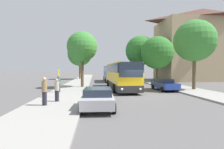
{
  "coord_description": "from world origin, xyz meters",
  "views": [
    {
      "loc": [
        -4.22,
        -16.23,
        2.58
      ],
      "look_at": [
        -1.23,
        13.07,
        1.67
      ],
      "focal_mm": 28.0,
      "sensor_mm": 36.0,
      "label": 1
    }
  ],
  "objects_px": {
    "parked_car_right_near": "(164,84)",
    "tree_right_mid": "(140,51)",
    "bus_front": "(121,75)",
    "bus_middle": "(111,73)",
    "tree_left_near": "(80,54)",
    "bus_stop_sign": "(59,79)",
    "pedestrian_waiting_far": "(57,90)",
    "tree_right_far": "(195,41)",
    "tree_left_far": "(82,47)",
    "pedestrian_waiting_near": "(59,83)",
    "pedestrian_walking_back": "(44,91)",
    "parked_car_left_curb": "(98,98)",
    "tree_right_near": "(157,53)"
  },
  "relations": [
    {
      "from": "parked_car_right_near",
      "to": "tree_left_near",
      "type": "xyz_separation_m",
      "value": [
        -12.03,
        24.53,
        5.66
      ]
    },
    {
      "from": "parked_car_left_curb",
      "to": "pedestrian_waiting_near",
      "type": "relative_size",
      "value": 2.39
    },
    {
      "from": "pedestrian_waiting_far",
      "to": "tree_right_mid",
      "type": "xyz_separation_m",
      "value": [
        12.96,
        24.41,
        5.63
      ]
    },
    {
      "from": "tree_right_near",
      "to": "tree_left_far",
      "type": "bearing_deg",
      "value": -147.7
    },
    {
      "from": "parked_car_left_curb",
      "to": "tree_left_near",
      "type": "height_order",
      "value": "tree_left_near"
    },
    {
      "from": "bus_middle",
      "to": "parked_car_right_near",
      "type": "xyz_separation_m",
      "value": [
        4.9,
        -15.94,
        -0.97
      ]
    },
    {
      "from": "bus_front",
      "to": "parked_car_right_near",
      "type": "relative_size",
      "value": 2.6
    },
    {
      "from": "tree_right_far",
      "to": "pedestrian_walking_back",
      "type": "bearing_deg",
      "value": -152.84
    },
    {
      "from": "bus_front",
      "to": "parked_car_left_curb",
      "type": "height_order",
      "value": "bus_front"
    },
    {
      "from": "tree_right_near",
      "to": "tree_right_mid",
      "type": "bearing_deg",
      "value": 113.31
    },
    {
      "from": "bus_front",
      "to": "pedestrian_waiting_far",
      "type": "bearing_deg",
      "value": -126.31
    },
    {
      "from": "tree_right_far",
      "to": "tree_left_near",
      "type": "bearing_deg",
      "value": 122.16
    },
    {
      "from": "pedestrian_walking_back",
      "to": "tree_right_far",
      "type": "relative_size",
      "value": 0.23
    },
    {
      "from": "bus_stop_sign",
      "to": "pedestrian_waiting_far",
      "type": "height_order",
      "value": "bus_stop_sign"
    },
    {
      "from": "tree_right_mid",
      "to": "parked_car_right_near",
      "type": "bearing_deg",
      "value": -95.63
    },
    {
      "from": "bus_front",
      "to": "tree_right_mid",
      "type": "distance_m",
      "value": 17.71
    },
    {
      "from": "pedestrian_walking_back",
      "to": "parked_car_left_curb",
      "type": "bearing_deg",
      "value": -144.55
    },
    {
      "from": "bus_front",
      "to": "bus_middle",
      "type": "xyz_separation_m",
      "value": [
        0.11,
        13.98,
        -0.05
      ]
    },
    {
      "from": "tree_left_near",
      "to": "bus_middle",
      "type": "bearing_deg",
      "value": -50.29
    },
    {
      "from": "tree_left_far",
      "to": "parked_car_right_near",
      "type": "bearing_deg",
      "value": -21.56
    },
    {
      "from": "bus_front",
      "to": "pedestrian_waiting_near",
      "type": "height_order",
      "value": "bus_front"
    },
    {
      "from": "bus_front",
      "to": "tree_left_far",
      "type": "height_order",
      "value": "tree_left_far"
    },
    {
      "from": "parked_car_left_curb",
      "to": "parked_car_right_near",
      "type": "xyz_separation_m",
      "value": [
        8.18,
        8.98,
        0.02
      ]
    },
    {
      "from": "tree_right_near",
      "to": "parked_car_right_near",
      "type": "bearing_deg",
      "value": -106.71
    },
    {
      "from": "bus_middle",
      "to": "tree_right_near",
      "type": "height_order",
      "value": "tree_right_near"
    },
    {
      "from": "bus_stop_sign",
      "to": "tree_right_mid",
      "type": "height_order",
      "value": "tree_right_mid"
    },
    {
      "from": "parked_car_right_near",
      "to": "tree_right_mid",
      "type": "bearing_deg",
      "value": -97.3
    },
    {
      "from": "parked_car_right_near",
      "to": "bus_stop_sign",
      "type": "bearing_deg",
      "value": 21.37
    },
    {
      "from": "bus_front",
      "to": "tree_right_far",
      "type": "distance_m",
      "value": 9.85
    },
    {
      "from": "tree_left_near",
      "to": "bus_stop_sign",
      "type": "bearing_deg",
      "value": -88.88
    },
    {
      "from": "parked_car_left_curb",
      "to": "tree_right_mid",
      "type": "relative_size",
      "value": 0.45
    },
    {
      "from": "parked_car_right_near",
      "to": "tree_right_far",
      "type": "bearing_deg",
      "value": 172.99
    },
    {
      "from": "bus_middle",
      "to": "parked_car_right_near",
      "type": "bearing_deg",
      "value": -72.95
    },
    {
      "from": "tree_left_far",
      "to": "pedestrian_waiting_far",
      "type": "bearing_deg",
      "value": -96.21
    },
    {
      "from": "tree_right_near",
      "to": "tree_right_far",
      "type": "height_order",
      "value": "tree_right_near"
    },
    {
      "from": "pedestrian_waiting_near",
      "to": "tree_right_near",
      "type": "height_order",
      "value": "tree_right_near"
    },
    {
      "from": "pedestrian_waiting_near",
      "to": "pedestrian_waiting_far",
      "type": "distance_m",
      "value": 5.49
    },
    {
      "from": "bus_stop_sign",
      "to": "pedestrian_walking_back",
      "type": "height_order",
      "value": "bus_stop_sign"
    },
    {
      "from": "pedestrian_walking_back",
      "to": "tree_left_far",
      "type": "height_order",
      "value": "tree_left_far"
    },
    {
      "from": "bus_stop_sign",
      "to": "tree_left_near",
      "type": "relative_size",
      "value": 0.27
    },
    {
      "from": "parked_car_left_curb",
      "to": "tree_left_near",
      "type": "distance_m",
      "value": 34.21
    },
    {
      "from": "bus_stop_sign",
      "to": "tree_left_far",
      "type": "height_order",
      "value": "tree_left_far"
    },
    {
      "from": "tree_left_near",
      "to": "pedestrian_waiting_far",
      "type": "bearing_deg",
      "value": -88.52
    },
    {
      "from": "bus_stop_sign",
      "to": "pedestrian_walking_back",
      "type": "bearing_deg",
      "value": -94.86
    },
    {
      "from": "bus_middle",
      "to": "tree_left_near",
      "type": "distance_m",
      "value": 12.11
    },
    {
      "from": "tree_left_near",
      "to": "tree_left_far",
      "type": "relative_size",
      "value": 1.23
    },
    {
      "from": "pedestrian_waiting_near",
      "to": "tree_right_mid",
      "type": "height_order",
      "value": "tree_right_mid"
    },
    {
      "from": "parked_car_left_curb",
      "to": "tree_right_far",
      "type": "xyz_separation_m",
      "value": [
        11.78,
        8.64,
        5.23
      ]
    },
    {
      "from": "pedestrian_waiting_near",
      "to": "pedestrian_walking_back",
      "type": "relative_size",
      "value": 0.97
    },
    {
      "from": "pedestrian_waiting_near",
      "to": "tree_left_near",
      "type": "height_order",
      "value": "tree_left_near"
    }
  ]
}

